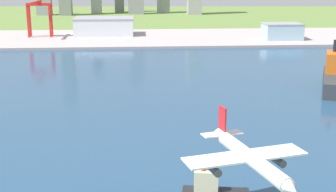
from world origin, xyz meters
The scene contains 9 objects.
ground_plane centered at (0.00, 300.00, 0.00)m, with size 2400.00×2400.00×0.00m, color olive.
water_bay centered at (0.00, 240.00, 0.07)m, with size 840.00×360.00×0.15m, color navy.
industrial_pier centered at (0.00, 490.00, 1.25)m, with size 840.00×140.00×2.50m, color #A49A99.
airplane_landing centered at (30.73, 94.54, 22.20)m, with size 35.93×43.08×13.30m.
container_barge centered at (123.48, 256.20, 8.06)m, with size 32.09×57.21×29.20m.
tugboat_small centered at (24.02, 112.79, 3.89)m, with size 21.60×8.62×13.43m.
port_crane_red centered at (-101.60, 496.14, 30.92)m, with size 25.57×45.55×39.07m.
warehouse_main centered at (-33.40, 510.04, 12.15)m, with size 65.37×42.56×19.26m.
warehouse_annex centered at (154.28, 460.65, 10.88)m, with size 38.96×27.60×16.72m.
Camera 1 is at (0.32, -22.58, 70.86)m, focal length 50.37 mm.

